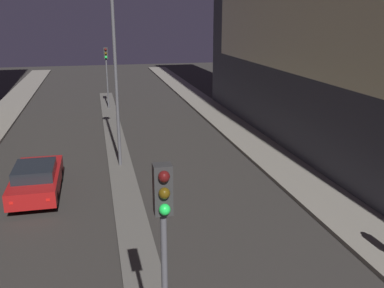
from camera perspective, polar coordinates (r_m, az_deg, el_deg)
name	(u,v)px	position (r m, az deg, el deg)	size (l,w,h in m)	color
median_strip	(118,153)	(24.14, -9.86, -1.20)	(1.20, 38.88, 0.11)	#56544F
traffic_light_near	(164,235)	(7.75, -3.77, -12.00)	(0.32, 0.42, 4.88)	#4C4C51
traffic_light_mid	(106,64)	(35.21, -11.35, 10.38)	(0.32, 0.42, 4.88)	#4C4C51
street_lamp	(114,33)	(20.87, -10.41, 14.37)	(0.55, 0.55, 9.56)	#4C4C51
car_left_lane	(37,179)	(19.36, -20.02, -4.39)	(1.88, 4.62, 1.45)	maroon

